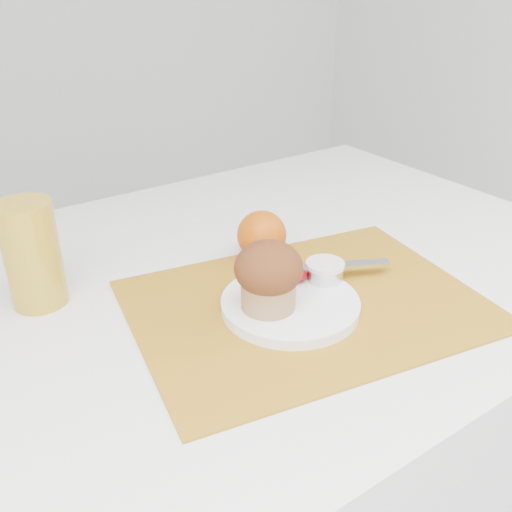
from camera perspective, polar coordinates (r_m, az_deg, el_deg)
table at (r=1.09m, az=-2.00°, el=-19.21°), size 1.20×0.80×0.75m
placemat at (r=0.78m, az=5.08°, el=-4.81°), size 0.52×0.42×0.00m
plate at (r=0.76m, az=3.44°, el=-4.85°), size 0.20×0.20×0.01m
ramekin at (r=0.81m, az=6.89°, el=-1.56°), size 0.06×0.06×0.02m
cream at (r=0.80m, az=6.94°, el=-0.85°), size 0.06×0.06×0.01m
raspberry_near at (r=0.81m, az=3.02°, el=-1.26°), size 0.02×0.02×0.02m
raspberry_far at (r=0.80m, az=4.36°, el=-1.95°), size 0.02×0.02×0.02m
butter_knife at (r=0.83m, az=5.88°, el=-1.19°), size 0.21×0.11×0.01m
orange at (r=0.89m, az=0.57°, el=2.09°), size 0.08×0.08×0.08m
juice_glass at (r=0.81m, az=-21.47°, el=0.13°), size 0.09×0.09×0.15m
muffin at (r=0.72m, az=1.27°, el=-1.90°), size 0.09×0.09×0.09m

